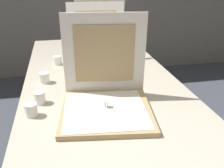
# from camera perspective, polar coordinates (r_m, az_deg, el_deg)

# --- Properties ---
(table) EXTENTS (0.85, 2.07, 0.72)m
(table) POSITION_cam_1_polar(r_m,az_deg,el_deg) (1.45, -2.02, -1.57)
(table) COLOR #BCB29E
(table) RESTS_ON ground
(pizza_box_front) EXTENTS (0.43, 0.44, 0.40)m
(pizza_box_front) POSITION_cam_1_polar(r_m,az_deg,el_deg) (1.14, -1.36, -2.95)
(pizza_box_front) COLOR tan
(pizza_box_front) RESTS_ON table
(pizza_box_middle) EXTENTS (0.41, 0.55, 0.38)m
(pizza_box_middle) POSITION_cam_1_polar(r_m,az_deg,el_deg) (1.60, -2.59, 4.91)
(pizza_box_middle) COLOR tan
(pizza_box_middle) RESTS_ON table
(pizza_box_back) EXTENTS (0.39, 0.40, 0.39)m
(pizza_box_back) POSITION_cam_1_polar(r_m,az_deg,el_deg) (2.00, -2.07, 8.86)
(pizza_box_back) COLOR tan
(pizza_box_back) RESTS_ON table
(cup_white_near_center) EXTENTS (0.05, 0.05, 0.06)m
(cup_white_near_center) POSITION_cam_1_polar(r_m,az_deg,el_deg) (1.25, -15.66, -2.94)
(cup_white_near_center) COLOR white
(cup_white_near_center) RESTS_ON table
(cup_white_far) EXTENTS (0.05, 0.05, 0.06)m
(cup_white_far) POSITION_cam_1_polar(r_m,az_deg,el_deg) (1.74, -11.93, 5.07)
(cup_white_far) COLOR white
(cup_white_far) RESTS_ON table
(cup_white_mid) EXTENTS (0.05, 0.05, 0.06)m
(cup_white_mid) POSITION_cam_1_polar(r_m,az_deg,el_deg) (1.47, -14.67, 1.31)
(cup_white_mid) COLOR white
(cup_white_mid) RESTS_ON table
(cup_white_near_left) EXTENTS (0.05, 0.05, 0.06)m
(cup_white_near_left) POSITION_cam_1_polar(r_m,az_deg,el_deg) (1.15, -17.35, -5.49)
(cup_white_near_left) COLOR white
(cup_white_near_left) RESTS_ON table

